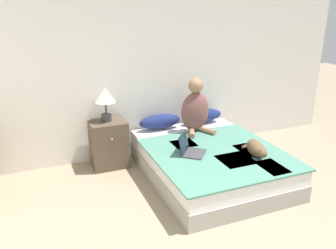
{
  "coord_description": "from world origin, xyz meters",
  "views": [
    {
      "loc": [
        -1.67,
        -1.26,
        2.18
      ],
      "look_at": [
        -0.19,
        2.36,
        0.76
      ],
      "focal_mm": 38.0,
      "sensor_mm": 36.0,
      "label": 1
    }
  ],
  "objects_px": {
    "person_sitting": "(195,109)",
    "cat_tabby": "(256,148)",
    "pillow_near": "(160,121)",
    "laptop_open": "(191,150)",
    "nightstand": "(109,144)",
    "pillow_far": "(203,116)",
    "bed": "(210,162)",
    "table_lamp": "(105,98)"
  },
  "relations": [
    {
      "from": "pillow_far",
      "to": "laptop_open",
      "type": "xyz_separation_m",
      "value": [
        -0.65,
        -0.94,
        -0.05
      ]
    },
    {
      "from": "pillow_near",
      "to": "person_sitting",
      "type": "distance_m",
      "value": 0.54
    },
    {
      "from": "cat_tabby",
      "to": "table_lamp",
      "type": "distance_m",
      "value": 1.98
    },
    {
      "from": "pillow_near",
      "to": "bed",
      "type": "bearing_deg",
      "value": -68.62
    },
    {
      "from": "laptop_open",
      "to": "nightstand",
      "type": "distance_m",
      "value": 1.19
    },
    {
      "from": "bed",
      "to": "nightstand",
      "type": "height_order",
      "value": "nightstand"
    },
    {
      "from": "person_sitting",
      "to": "nightstand",
      "type": "height_order",
      "value": "person_sitting"
    },
    {
      "from": "bed",
      "to": "pillow_far",
      "type": "height_order",
      "value": "pillow_far"
    },
    {
      "from": "person_sitting",
      "to": "pillow_far",
      "type": "bearing_deg",
      "value": 46.17
    },
    {
      "from": "cat_tabby",
      "to": "nightstand",
      "type": "relative_size",
      "value": 0.84
    },
    {
      "from": "bed",
      "to": "laptop_open",
      "type": "height_order",
      "value": "laptop_open"
    },
    {
      "from": "pillow_far",
      "to": "person_sitting",
      "type": "distance_m",
      "value": 0.43
    },
    {
      "from": "nightstand",
      "to": "table_lamp",
      "type": "bearing_deg",
      "value": 104.03
    },
    {
      "from": "pillow_far",
      "to": "cat_tabby",
      "type": "distance_m",
      "value": 1.28
    },
    {
      "from": "laptop_open",
      "to": "table_lamp",
      "type": "relative_size",
      "value": 0.91
    },
    {
      "from": "pillow_far",
      "to": "pillow_near",
      "type": "bearing_deg",
      "value": 180.0
    },
    {
      "from": "pillow_far",
      "to": "nightstand",
      "type": "distance_m",
      "value": 1.45
    },
    {
      "from": "bed",
      "to": "person_sitting",
      "type": "relative_size",
      "value": 2.65
    },
    {
      "from": "person_sitting",
      "to": "cat_tabby",
      "type": "height_order",
      "value": "person_sitting"
    },
    {
      "from": "table_lamp",
      "to": "pillow_far",
      "type": "bearing_deg",
      "value": 1.98
    },
    {
      "from": "bed",
      "to": "pillow_near",
      "type": "bearing_deg",
      "value": 111.38
    },
    {
      "from": "laptop_open",
      "to": "cat_tabby",
      "type": "bearing_deg",
      "value": -76.31
    },
    {
      "from": "bed",
      "to": "pillow_far",
      "type": "xyz_separation_m",
      "value": [
        0.34,
        0.86,
        0.31
      ]
    },
    {
      "from": "cat_tabby",
      "to": "laptop_open",
      "type": "height_order",
      "value": "laptop_open"
    },
    {
      "from": "pillow_far",
      "to": "nightstand",
      "type": "xyz_separation_m",
      "value": [
        -1.44,
        -0.07,
        -0.19
      ]
    },
    {
      "from": "pillow_far",
      "to": "table_lamp",
      "type": "relative_size",
      "value": 1.38
    },
    {
      "from": "bed",
      "to": "nightstand",
      "type": "relative_size",
      "value": 3.09
    },
    {
      "from": "nightstand",
      "to": "person_sitting",
      "type": "bearing_deg",
      "value": -9.54
    },
    {
      "from": "bed",
      "to": "cat_tabby",
      "type": "xyz_separation_m",
      "value": [
        0.38,
        -0.42,
        0.3
      ]
    },
    {
      "from": "pillow_far",
      "to": "cat_tabby",
      "type": "height_order",
      "value": "pillow_far"
    },
    {
      "from": "pillow_far",
      "to": "person_sitting",
      "type": "bearing_deg",
      "value": -133.83
    },
    {
      "from": "pillow_near",
      "to": "table_lamp",
      "type": "xyz_separation_m",
      "value": [
        -0.77,
        -0.05,
        0.44
      ]
    },
    {
      "from": "pillow_far",
      "to": "person_sitting",
      "type": "xyz_separation_m",
      "value": [
        -0.26,
        -0.27,
        0.21
      ]
    },
    {
      "from": "pillow_near",
      "to": "table_lamp",
      "type": "bearing_deg",
      "value": -176.28
    },
    {
      "from": "cat_tabby",
      "to": "laptop_open",
      "type": "xyz_separation_m",
      "value": [
        -0.69,
        0.34,
        -0.04
      ]
    },
    {
      "from": "pillow_near",
      "to": "laptop_open",
      "type": "relative_size",
      "value": 1.51
    },
    {
      "from": "bed",
      "to": "cat_tabby",
      "type": "relative_size",
      "value": 3.69
    },
    {
      "from": "nightstand",
      "to": "table_lamp",
      "type": "height_order",
      "value": "table_lamp"
    },
    {
      "from": "person_sitting",
      "to": "cat_tabby",
      "type": "xyz_separation_m",
      "value": [
        0.3,
        -1.01,
        -0.22
      ]
    },
    {
      "from": "pillow_near",
      "to": "person_sitting",
      "type": "relative_size",
      "value": 0.82
    },
    {
      "from": "cat_tabby",
      "to": "laptop_open",
      "type": "bearing_deg",
      "value": -102.29
    },
    {
      "from": "pillow_near",
      "to": "laptop_open",
      "type": "xyz_separation_m",
      "value": [
        0.03,
        -0.94,
        -0.05
      ]
    }
  ]
}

